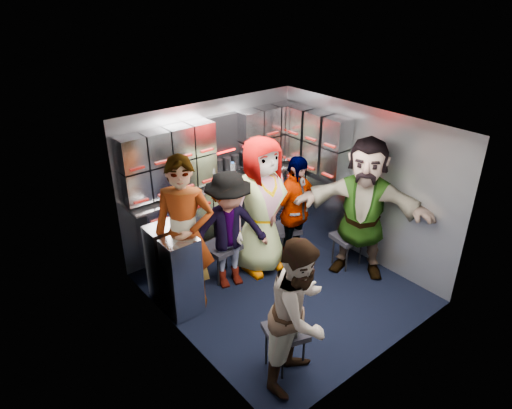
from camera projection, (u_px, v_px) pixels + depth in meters
floor at (281, 288)px, 5.79m from camera, size 3.00×3.00×0.00m
wall_back at (211, 176)px, 6.35m from camera, size 2.80×0.04×2.10m
wall_left at (179, 257)px, 4.53m from camera, size 0.04×3.00×2.10m
wall_right at (361, 184)px, 6.10m from camera, size 0.04×3.00×2.10m
ceiling at (286, 128)px, 4.84m from camera, size 2.80×3.00×0.02m
cart_bank_back at (222, 216)px, 6.46m from camera, size 2.68×0.38×0.99m
cart_bank_left at (174, 270)px, 5.28m from camera, size 0.38×0.76×0.99m
counter at (220, 183)px, 6.22m from camera, size 2.68×0.42×0.03m
locker_bank_back at (216, 149)px, 6.05m from camera, size 2.68×0.28×0.82m
locker_bank_right at (318, 142)px, 6.30m from camera, size 0.28×1.00×0.82m
right_cabinet at (318, 208)px, 6.68m from camera, size 0.28×1.20×1.00m
coffee_niche at (225, 146)px, 6.20m from camera, size 0.46×0.16×0.84m
red_latch_strip at (229, 197)px, 6.14m from camera, size 2.60×0.02×0.03m
jump_seat_near_left at (286, 333)px, 4.48m from camera, size 0.48×0.47×0.46m
jump_seat_mid_left at (222, 249)px, 5.81m from camera, size 0.44×0.42×0.49m
jump_seat_center at (253, 235)px, 6.14m from camera, size 0.40×0.38×0.47m
jump_seat_mid_right at (284, 230)px, 6.27m from camera, size 0.51×0.50×0.47m
jump_seat_near_right at (348, 239)px, 6.09m from camera, size 0.43×0.42×0.45m
attendant_standing at (185, 236)px, 5.11m from camera, size 0.81×0.79×1.87m
attendant_arc_a at (300, 313)px, 4.18m from camera, size 0.92×0.82×1.56m
attendant_arc_b at (229, 231)px, 5.54m from camera, size 1.11×0.82×1.54m
attendant_arc_c at (261, 207)px, 5.79m from camera, size 0.94×0.65×1.84m
attendant_arc_d at (294, 212)px, 5.99m from camera, size 0.94×0.47×1.54m
attendant_arc_e at (363, 208)px, 5.73m from camera, size 1.40×1.74×1.86m
bottle_left at (213, 177)px, 6.04m from camera, size 0.07×0.07×0.25m
bottle_mid at (233, 172)px, 6.23m from camera, size 0.07×0.07×0.24m
bottle_right at (248, 167)px, 6.38m from camera, size 0.06×0.06×0.23m
cup_left at (163, 199)px, 5.64m from camera, size 0.08×0.08×0.09m
cup_right at (255, 170)px, 6.47m from camera, size 0.08×0.08×0.09m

